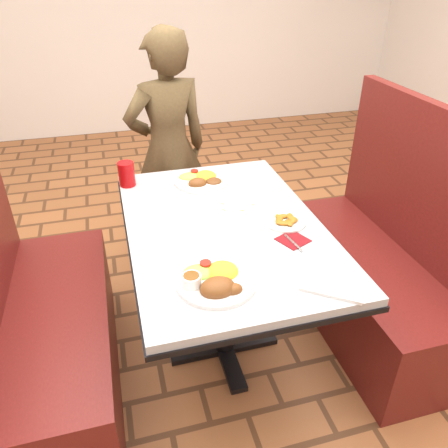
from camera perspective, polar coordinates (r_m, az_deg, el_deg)
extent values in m
plane|color=#A56136|center=(2.32, 0.00, -16.03)|extent=(7.00, 7.00, 0.00)
cube|color=#B6B9BB|center=(1.85, 0.00, -0.46)|extent=(0.80, 1.20, 0.03)
cube|color=black|center=(1.86, 0.00, -1.18)|extent=(0.81, 1.21, 0.02)
cylinder|color=black|center=(2.07, 0.00, -9.32)|extent=(0.10, 0.10, 0.69)
cube|color=black|center=(2.31, 0.00, -15.78)|extent=(0.55, 0.08, 0.03)
cube|color=black|center=(2.31, 0.00, -15.78)|extent=(0.08, 0.55, 0.03)
cube|color=maroon|center=(2.14, -20.42, -14.91)|extent=(0.45, 1.20, 0.45)
cube|color=maroon|center=(2.42, 17.58, -8.20)|extent=(0.45, 1.20, 0.45)
cube|color=maroon|center=(2.29, 24.16, 2.28)|extent=(0.06, 1.20, 0.95)
imported|color=brown|center=(2.72, -7.25, 9.51)|extent=(0.58, 0.44, 1.42)
cylinder|color=white|center=(1.51, -1.00, -7.47)|extent=(0.28, 0.28, 0.02)
ellipsoid|color=gold|center=(1.53, -0.21, -5.45)|extent=(0.11, 0.11, 0.05)
ellipsoid|color=#9DD153|center=(1.53, -3.40, -5.82)|extent=(0.11, 0.09, 0.04)
cylinder|color=red|center=(1.55, -2.44, -5.12)|extent=(0.04, 0.04, 0.01)
ellipsoid|color=brown|center=(1.44, -0.84, -7.56)|extent=(0.12, 0.09, 0.07)
ellipsoid|color=brown|center=(1.45, 1.13, -8.04)|extent=(0.07, 0.05, 0.04)
cylinder|color=white|center=(1.47, -4.27, -7.38)|extent=(0.07, 0.07, 0.04)
cylinder|color=brown|center=(1.46, -4.30, -6.77)|extent=(0.05, 0.05, 0.01)
cylinder|color=white|center=(2.19, -2.97, 5.61)|extent=(0.27, 0.27, 0.02)
ellipsoid|color=gold|center=(2.21, -2.43, 6.84)|extent=(0.11, 0.11, 0.05)
ellipsoid|color=#9DD153|center=(2.21, -4.54, 6.58)|extent=(0.11, 0.09, 0.03)
cylinder|color=red|center=(2.23, -3.89, 6.93)|extent=(0.04, 0.04, 0.01)
ellipsoid|color=brown|center=(2.16, -1.35, 5.92)|extent=(0.08, 0.08, 0.03)
ellipsoid|color=brown|center=(2.13, -3.51, 5.84)|extent=(0.09, 0.07, 0.05)
cylinder|color=white|center=(1.86, 8.01, 0.28)|extent=(0.17, 0.17, 0.01)
cube|color=maroon|center=(1.75, 8.99, -2.06)|extent=(0.14, 0.14, 0.00)
cube|color=silver|center=(1.73, 9.05, -2.44)|extent=(0.03, 0.13, 0.00)
cylinder|color=#B30B0E|center=(2.19, -12.61, 6.39)|extent=(0.08, 0.08, 0.12)
cube|color=silver|center=(1.56, 14.12, -7.43)|extent=(0.26, 0.25, 0.01)
cube|color=#B9B9BD|center=(1.53, 0.69, -7.00)|extent=(0.02, 0.15, 0.00)
cube|color=silver|center=(1.54, -1.38, -6.78)|extent=(0.02, 0.13, 0.00)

